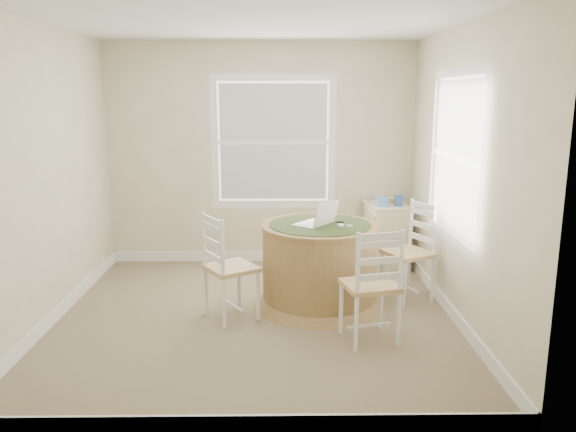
{
  "coord_description": "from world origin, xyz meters",
  "views": [
    {
      "loc": [
        0.23,
        -4.82,
        2.0
      ],
      "look_at": [
        0.3,
        0.45,
        0.85
      ],
      "focal_mm": 35.0,
      "sensor_mm": 36.0,
      "label": 1
    }
  ],
  "objects": [
    {
      "name": "keys",
      "position": [
        0.8,
        0.4,
        0.8
      ],
      "size": [
        0.07,
        0.06,
        0.02
      ],
      "primitive_type": "cube",
      "rotation": [
        0.0,
        0.0,
        0.21
      ],
      "color": "black",
      "rests_on": "round_table"
    },
    {
      "name": "mouse",
      "position": [
        0.79,
        0.25,
        0.81
      ],
      "size": [
        0.08,
        0.11,
        0.03
      ],
      "primitive_type": "ellipsoid",
      "rotation": [
        0.0,
        0.0,
        0.21
      ],
      "color": "white",
      "rests_on": "round_table"
    },
    {
      "name": "box_blue",
      "position": [
        1.56,
        1.39,
        0.82
      ],
      "size": [
        0.09,
        0.09,
        0.12
      ],
      "primitive_type": "cube",
      "rotation": [
        0.0,
        0.0,
        0.13
      ],
      "color": "#375BA7",
      "rests_on": "corner_chest"
    },
    {
      "name": "round_table",
      "position": [
        0.61,
        0.34,
        0.43
      ],
      "size": [
        1.29,
        1.29,
        0.8
      ],
      "rotation": [
        0.0,
        0.0,
        0.21
      ],
      "color": "olive",
      "rests_on": "ground"
    },
    {
      "name": "chair_near",
      "position": [
        0.96,
        -0.47,
        0.47
      ],
      "size": [
        0.5,
        0.49,
        0.95
      ],
      "primitive_type": null,
      "rotation": [
        0.0,
        0.0,
        3.39
      ],
      "color": "white",
      "rests_on": "ground"
    },
    {
      "name": "chair_right",
      "position": [
        1.48,
        0.47,
        0.47
      ],
      "size": [
        0.54,
        0.55,
        0.95
      ],
      "primitive_type": null,
      "rotation": [
        0.0,
        0.0,
        -1.12
      ],
      "color": "white",
      "rests_on": "ground"
    },
    {
      "name": "laptop",
      "position": [
        0.57,
        0.33,
        0.83
      ],
      "size": [
        0.45,
        0.46,
        0.24
      ],
      "rotation": [
        0.0,
        0.0,
        4.04
      ],
      "color": "white",
      "rests_on": "round_table"
    },
    {
      "name": "phone",
      "position": [
        0.88,
        0.26,
        0.8
      ],
      "size": [
        0.06,
        0.1,
        0.02
      ],
      "primitive_type": "cube",
      "rotation": [
        0.0,
        0.0,
        0.21
      ],
      "color": "#B7BABF",
      "rests_on": "round_table"
    },
    {
      "name": "box_yellow",
      "position": [
        1.49,
        1.54,
        0.79
      ],
      "size": [
        0.16,
        0.12,
        0.06
      ],
      "primitive_type": "cube",
      "rotation": [
        0.0,
        0.0,
        0.13
      ],
      "color": "#DEB64E",
      "rests_on": "corner_chest"
    },
    {
      "name": "room",
      "position": [
        0.17,
        0.16,
        1.3
      ],
      "size": [
        3.64,
        3.64,
        2.64
      ],
      "color": "#7D6B4F",
      "rests_on": "ground"
    },
    {
      "name": "cup_cream",
      "position": [
        1.41,
        1.62,
        0.81
      ],
      "size": [
        0.07,
        0.07,
        0.09
      ],
      "primitive_type": "cylinder",
      "color": "beige",
      "rests_on": "corner_chest"
    },
    {
      "name": "chair_left",
      "position": [
        -0.21,
        0.02,
        0.47
      ],
      "size": [
        0.56,
        0.57,
        0.95
      ],
      "primitive_type": null,
      "rotation": [
        0.0,
        0.0,
        2.14
      ],
      "color": "white",
      "rests_on": "ground"
    },
    {
      "name": "corner_chest",
      "position": [
        1.45,
        1.5,
        0.38
      ],
      "size": [
        0.5,
        0.62,
        0.76
      ],
      "rotation": [
        0.0,
        0.0,
        0.13
      ],
      "color": "#F3EFB6",
      "rests_on": "ground"
    },
    {
      "name": "tissue_box",
      "position": [
        1.38,
        1.38,
        0.81
      ],
      "size": [
        0.13,
        0.13,
        0.1
      ],
      "primitive_type": "cube",
      "rotation": [
        0.0,
        0.0,
        0.13
      ],
      "color": "#5F91D9",
      "rests_on": "corner_chest"
    }
  ]
}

